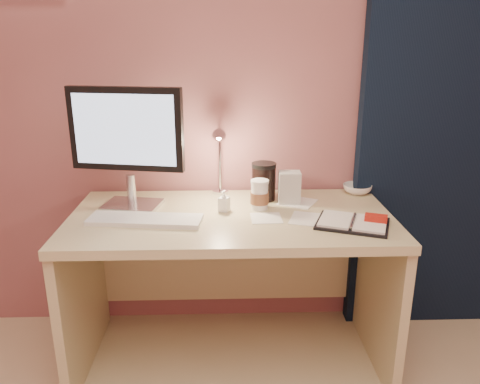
{
  "coord_description": "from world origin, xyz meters",
  "views": [
    {
      "loc": [
        -0.02,
        -0.52,
        1.45
      ],
      "look_at": [
        0.04,
        1.33,
        0.85
      ],
      "focal_mm": 35.0,
      "sensor_mm": 36.0,
      "label": 1
    }
  ],
  "objects_px": {
    "monitor": "(127,137)",
    "bowl": "(357,189)",
    "planner": "(355,222)",
    "product_box": "(289,187)",
    "coffee_cup": "(260,195)",
    "desk_lamp": "(220,155)",
    "desk": "(231,254)",
    "keyboard": "(145,220)",
    "lotion_bottle": "(224,201)",
    "dark_jar": "(264,183)"
  },
  "relations": [
    {
      "from": "product_box",
      "to": "planner",
      "type": "bearing_deg",
      "value": -49.33
    },
    {
      "from": "monitor",
      "to": "planner",
      "type": "xyz_separation_m",
      "value": [
        0.95,
        -0.25,
        -0.31
      ]
    },
    {
      "from": "planner",
      "to": "coffee_cup",
      "type": "height_order",
      "value": "coffee_cup"
    },
    {
      "from": "monitor",
      "to": "bowl",
      "type": "relative_size",
      "value": 3.85
    },
    {
      "from": "keyboard",
      "to": "planner",
      "type": "height_order",
      "value": "planner"
    },
    {
      "from": "keyboard",
      "to": "product_box",
      "type": "height_order",
      "value": "product_box"
    },
    {
      "from": "bowl",
      "to": "dark_jar",
      "type": "relative_size",
      "value": 0.88
    },
    {
      "from": "planner",
      "to": "bowl",
      "type": "bearing_deg",
      "value": 94.54
    },
    {
      "from": "coffee_cup",
      "to": "desk_lamp",
      "type": "distance_m",
      "value": 0.28
    },
    {
      "from": "lotion_bottle",
      "to": "desk_lamp",
      "type": "xyz_separation_m",
      "value": [
        -0.02,
        0.17,
        0.17
      ]
    },
    {
      "from": "planner",
      "to": "product_box",
      "type": "bearing_deg",
      "value": 150.23
    },
    {
      "from": "coffee_cup",
      "to": "lotion_bottle",
      "type": "height_order",
      "value": "coffee_cup"
    },
    {
      "from": "keyboard",
      "to": "monitor",
      "type": "bearing_deg",
      "value": 121.56
    },
    {
      "from": "monitor",
      "to": "lotion_bottle",
      "type": "xyz_separation_m",
      "value": [
        0.42,
        -0.07,
        -0.27
      ]
    },
    {
      "from": "coffee_cup",
      "to": "product_box",
      "type": "xyz_separation_m",
      "value": [
        0.14,
        0.08,
        0.01
      ]
    },
    {
      "from": "monitor",
      "to": "keyboard",
      "type": "bearing_deg",
      "value": -53.99
    },
    {
      "from": "desk",
      "to": "monitor",
      "type": "height_order",
      "value": "monitor"
    },
    {
      "from": "planner",
      "to": "dark_jar",
      "type": "bearing_deg",
      "value": 156.89
    },
    {
      "from": "bowl",
      "to": "desk",
      "type": "bearing_deg",
      "value": -161.88
    },
    {
      "from": "coffee_cup",
      "to": "planner",
      "type": "bearing_deg",
      "value": -29.02
    },
    {
      "from": "product_box",
      "to": "bowl",
      "type": "bearing_deg",
      "value": 21.36
    },
    {
      "from": "coffee_cup",
      "to": "dark_jar",
      "type": "bearing_deg",
      "value": 77.68
    },
    {
      "from": "monitor",
      "to": "bowl",
      "type": "distance_m",
      "value": 1.13
    },
    {
      "from": "desk",
      "to": "keyboard",
      "type": "distance_m",
      "value": 0.45
    },
    {
      "from": "desk",
      "to": "dark_jar",
      "type": "relative_size",
      "value": 8.81
    },
    {
      "from": "desk",
      "to": "product_box",
      "type": "relative_size",
      "value": 9.44
    },
    {
      "from": "keyboard",
      "to": "bowl",
      "type": "distance_m",
      "value": 1.05
    },
    {
      "from": "keyboard",
      "to": "desk_lamp",
      "type": "xyz_separation_m",
      "value": [
        0.31,
        0.29,
        0.21
      ]
    },
    {
      "from": "monitor",
      "to": "keyboard",
      "type": "height_order",
      "value": "monitor"
    },
    {
      "from": "coffee_cup",
      "to": "dark_jar",
      "type": "height_order",
      "value": "dark_jar"
    },
    {
      "from": "lotion_bottle",
      "to": "bowl",
      "type": "bearing_deg",
      "value": 19.36
    },
    {
      "from": "bowl",
      "to": "lotion_bottle",
      "type": "height_order",
      "value": "lotion_bottle"
    },
    {
      "from": "monitor",
      "to": "bowl",
      "type": "height_order",
      "value": "monitor"
    },
    {
      "from": "product_box",
      "to": "desk_lamp",
      "type": "relative_size",
      "value": 0.43
    },
    {
      "from": "monitor",
      "to": "bowl",
      "type": "xyz_separation_m",
      "value": [
        1.08,
        0.17,
        -0.3
      ]
    },
    {
      "from": "desk",
      "to": "bowl",
      "type": "bearing_deg",
      "value": 18.12
    },
    {
      "from": "planner",
      "to": "desk_lamp",
      "type": "distance_m",
      "value": 0.69
    },
    {
      "from": "planner",
      "to": "product_box",
      "type": "relative_size",
      "value": 2.31
    },
    {
      "from": "planner",
      "to": "lotion_bottle",
      "type": "relative_size",
      "value": 3.59
    },
    {
      "from": "lotion_bottle",
      "to": "planner",
      "type": "bearing_deg",
      "value": -18.9
    },
    {
      "from": "desk",
      "to": "lotion_bottle",
      "type": "xyz_separation_m",
      "value": [
        -0.03,
        -0.03,
        0.27
      ]
    },
    {
      "from": "desk",
      "to": "monitor",
      "type": "bearing_deg",
      "value": 174.93
    },
    {
      "from": "planner",
      "to": "lotion_bottle",
      "type": "bearing_deg",
      "value": -177.71
    },
    {
      "from": "planner",
      "to": "coffee_cup",
      "type": "bearing_deg",
      "value": 172.17
    },
    {
      "from": "monitor",
      "to": "desk_lamp",
      "type": "xyz_separation_m",
      "value": [
        0.4,
        0.11,
        -0.11
      ]
    },
    {
      "from": "desk",
      "to": "lotion_bottle",
      "type": "relative_size",
      "value": 14.66
    },
    {
      "from": "monitor",
      "to": "lotion_bottle",
      "type": "height_order",
      "value": "monitor"
    },
    {
      "from": "dark_jar",
      "to": "product_box",
      "type": "bearing_deg",
      "value": -24.51
    },
    {
      "from": "lotion_bottle",
      "to": "dark_jar",
      "type": "height_order",
      "value": "dark_jar"
    },
    {
      "from": "keyboard",
      "to": "dark_jar",
      "type": "height_order",
      "value": "dark_jar"
    }
  ]
}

